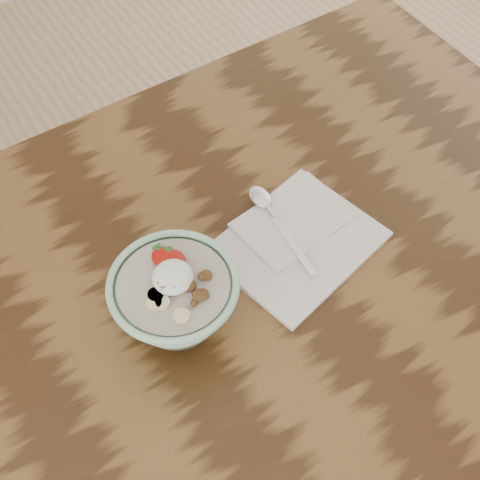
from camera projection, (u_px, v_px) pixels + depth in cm
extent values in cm
cube|color=#331E0C|center=(161.00, 324.00, 100.25)|extent=(160.00, 90.00, 4.00)
cylinder|color=#4C2D19|center=(350.00, 152.00, 171.67)|extent=(7.00, 7.00, 71.00)
cylinder|color=#99CEA8|center=(178.00, 318.00, 97.95)|extent=(8.04, 8.04, 1.15)
torus|color=#99CEA8|center=(173.00, 284.00, 90.33)|extent=(18.28, 18.28, 1.05)
cylinder|color=beige|center=(173.00, 287.00, 90.79)|extent=(15.51, 15.51, 0.96)
ellipsoid|color=white|center=(173.00, 277.00, 89.84)|extent=(5.64, 5.64, 3.10)
ellipsoid|color=#A20E07|center=(163.00, 257.00, 92.05)|extent=(3.11, 3.42, 1.71)
cone|color=#286623|center=(158.00, 249.00, 92.49)|extent=(1.40, 1.03, 1.52)
ellipsoid|color=#A20E07|center=(174.00, 260.00, 91.76)|extent=(3.11, 3.43, 1.71)
cone|color=#286623|center=(168.00, 251.00, 92.20)|extent=(1.40, 1.03, 1.52)
ellipsoid|color=#A20E07|center=(166.00, 259.00, 91.81)|extent=(3.14, 3.46, 1.73)
cone|color=#286623|center=(161.00, 251.00, 92.26)|extent=(1.40, 1.03, 1.52)
ellipsoid|color=#A20E07|center=(175.00, 262.00, 91.60)|extent=(3.05, 3.35, 1.68)
cone|color=#286623|center=(170.00, 253.00, 92.03)|extent=(1.40, 1.03, 1.52)
cylinder|color=beige|center=(156.00, 295.00, 88.98)|extent=(2.31, 2.31, 0.70)
cylinder|color=beige|center=(181.00, 316.00, 87.12)|extent=(2.30, 2.30, 0.70)
cylinder|color=beige|center=(154.00, 303.00, 88.29)|extent=(2.13, 2.13, 0.70)
cylinder|color=beige|center=(156.00, 295.00, 89.03)|extent=(2.32, 2.32, 0.70)
cylinder|color=beige|center=(163.00, 303.00, 88.30)|extent=(2.02, 2.02, 0.70)
ellipsoid|color=brown|center=(190.00, 276.00, 90.75)|extent=(1.17, 0.83, 0.66)
ellipsoid|color=brown|center=(190.00, 286.00, 89.55)|extent=(2.14, 2.05, 1.48)
ellipsoid|color=brown|center=(203.00, 276.00, 90.64)|extent=(2.01, 2.01, 1.00)
ellipsoid|color=brown|center=(199.00, 295.00, 88.72)|extent=(2.15, 2.15, 1.03)
ellipsoid|color=brown|center=(207.00, 275.00, 90.62)|extent=(1.47, 1.69, 1.22)
ellipsoid|color=brown|center=(194.00, 303.00, 88.25)|extent=(1.56, 1.58, 0.84)
ellipsoid|color=brown|center=(204.00, 294.00, 88.81)|extent=(1.50, 1.91, 0.93)
cylinder|color=#508739|center=(164.00, 287.00, 87.89)|extent=(1.28, 0.60, 0.23)
cylinder|color=#508739|center=(169.00, 281.00, 88.41)|extent=(1.53, 0.22, 0.23)
cylinder|color=#508739|center=(168.00, 283.00, 88.22)|extent=(1.16, 0.51, 0.22)
cylinder|color=#508739|center=(165.00, 286.00, 87.92)|extent=(1.41, 0.63, 0.23)
cylinder|color=#508739|center=(167.00, 274.00, 89.05)|extent=(1.26, 1.18, 0.23)
cylinder|color=#508739|center=(167.00, 285.00, 88.07)|extent=(0.97, 0.50, 0.21)
cylinder|color=#508739|center=(160.00, 278.00, 88.69)|extent=(0.74, 1.52, 0.23)
cylinder|color=#508739|center=(159.00, 282.00, 88.33)|extent=(1.03, 0.50, 0.22)
cylinder|color=#508739|center=(182.00, 281.00, 88.40)|extent=(0.22, 1.06, 0.22)
cylinder|color=#508739|center=(168.00, 278.00, 88.69)|extent=(0.82, 1.08, 0.22)
cylinder|color=#508739|center=(163.00, 276.00, 88.89)|extent=(1.02, 0.75, 0.22)
cylinder|color=#508739|center=(171.00, 284.00, 88.14)|extent=(0.30, 1.20, 0.22)
cylinder|color=#508739|center=(183.00, 276.00, 88.82)|extent=(1.59, 0.93, 0.24)
cylinder|color=#508739|center=(171.00, 287.00, 87.90)|extent=(1.03, 0.94, 0.22)
cube|color=silver|center=(297.00, 244.00, 105.91)|extent=(27.89, 24.38, 0.93)
cube|color=silver|center=(293.00, 220.00, 107.72)|extent=(18.96, 14.08, 0.56)
cube|color=silver|center=(294.00, 246.00, 104.17)|extent=(2.29, 12.42, 0.38)
cylinder|color=silver|center=(269.00, 210.00, 108.04)|extent=(1.04, 3.28, 0.75)
ellipsoid|color=silver|center=(260.00, 197.00, 109.52)|extent=(3.72, 5.21, 1.02)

